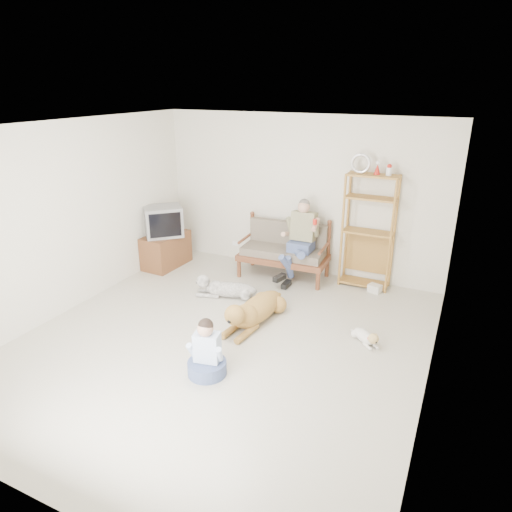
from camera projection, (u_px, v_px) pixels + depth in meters
The scene contains 17 objects.
floor at pixel (223, 341), 5.94m from camera, with size 5.50×5.50×0.00m, color silver.
ceiling at pixel (216, 127), 4.98m from camera, with size 5.50×5.50×0.00m, color silver.
wall_back at pixel (300, 196), 7.78m from camera, with size 5.00×5.00×0.00m, color beige.
wall_front at pixel (21, 363), 3.14m from camera, with size 5.00×5.00×0.00m, color beige.
wall_left at pixel (66, 219), 6.46m from camera, with size 5.50×5.50×0.00m, color beige.
wall_right at pixel (442, 280), 4.46m from camera, with size 5.50×5.50×0.00m, color beige.
loveseat at pixel (285, 249), 7.82m from camera, with size 1.54×0.78×0.95m.
man at pixel (297, 246), 7.48m from camera, with size 0.53×0.76×1.23m.
etagere at pixel (368, 231), 7.25m from camera, with size 0.82×0.36×2.16m.
book_stack at pixel (375, 288), 7.31m from camera, with size 0.20×0.15×0.13m, color white.
tv_stand at pixel (166, 250), 8.30m from camera, with size 0.54×0.92×0.60m.
crt_tv at pixel (163, 221), 8.05m from camera, with size 0.81×0.81×0.53m.
wall_outlet at pixel (235, 243), 8.64m from camera, with size 0.12×0.02×0.08m, color white.
golden_retriever at pixel (254, 311), 6.33m from camera, with size 0.50×1.58×0.48m.
shaggy_dog at pixel (225, 288), 7.15m from camera, with size 1.12×0.51×0.35m.
terrier at pixel (367, 337), 5.87m from camera, with size 0.45×0.43×0.21m.
child at pixel (207, 354), 5.20m from camera, with size 0.45×0.45×0.71m.
Camera 1 is at (2.61, -4.46, 3.16)m, focal length 32.00 mm.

